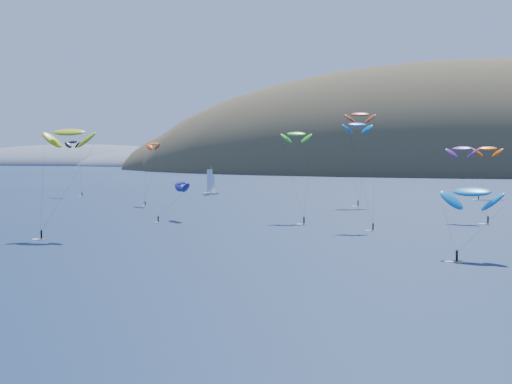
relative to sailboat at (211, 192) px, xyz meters
The scene contains 14 objects.
ground 214.04m from the sailboat, 72.94° to the right, with size 2800.00×2800.00×0.00m, color black.
island 372.22m from the sailboat, 74.06° to the left, with size 730.00×300.00×210.00m.
headland 666.20m from the sailboat, 125.04° to the left, with size 460.00×250.00×60.00m.
sailboat is the anchor object (origin of this frame).
kitesurfer_1 58.20m from the sailboat, 87.62° to the right, with size 7.46×11.41×21.79m.
kitesurfer_2 142.30m from the sailboat, 79.70° to the right, with size 11.36×11.42×24.39m.
kitesurfer_3 110.67m from the sailboat, 56.20° to the right, with size 9.72×13.88×24.01m.
kitesurfer_4 80.95m from the sailboat, 30.23° to the right, with size 10.46×8.62×28.66m.
kitesurfer_5 178.00m from the sailboat, 53.78° to the right, with size 10.81×10.45×13.64m.
kitesurfer_6 129.35m from the sailboat, 38.24° to the right, with size 11.53×10.70×20.37m.
kitesurfer_9 131.63m from the sailboat, 52.35° to the right, with size 8.59×9.55×27.85m.
kitesurfer_10 104.89m from the sailboat, 71.76° to the right, with size 7.89×14.23×11.65m.
kitesurfer_11 108.08m from the sailboat, ahead, with size 10.69×13.97×21.37m.
kitesurfer_12 57.35m from the sailboat, 151.47° to the right, with size 10.39×5.76×23.24m.
Camera 1 is at (45.75, -61.06, 17.61)m, focal length 50.00 mm.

